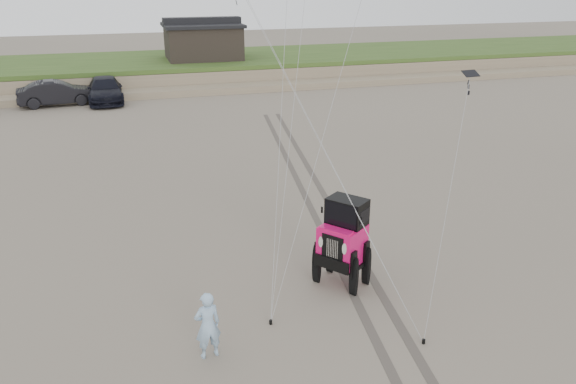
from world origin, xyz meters
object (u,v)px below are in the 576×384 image
jeep (342,251)px  truck_c (105,90)px  man (208,325)px  truck_b (57,93)px  cabin (203,40)px

jeep → truck_c: bearing=155.3°
truck_c → man: (2.40, -30.19, 0.03)m
truck_b → truck_c: truck_b is taller
cabin → man: size_ratio=3.75×
truck_b → man: (5.53, -29.91, 0.01)m
jeep → man: jeep is taller
cabin → man: (-5.66, -37.29, -2.38)m
jeep → man: bearing=-100.2°
jeep → man: 4.76m
cabin → truck_b: cabin is taller
cabin → jeep: bearing=-92.4°
truck_b → man: size_ratio=2.99×
truck_b → cabin: bearing=-63.7°
truck_c → man: size_ratio=3.34×
cabin → truck_c: cabin is taller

